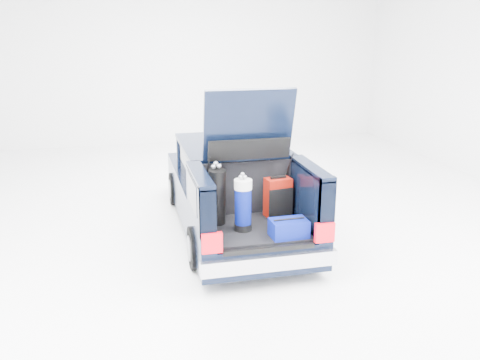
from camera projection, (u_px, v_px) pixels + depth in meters
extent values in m
plane|color=white|center=(233.00, 228.00, 8.61)|extent=(14.00, 14.00, 0.00)
cube|color=black|center=(225.00, 189.00, 9.08)|extent=(1.75, 3.00, 0.70)
cube|color=black|center=(210.00, 171.00, 10.57)|extent=(1.70, 0.30, 0.50)
cube|color=#B0B0B7|center=(209.00, 172.00, 10.72)|extent=(1.72, 0.10, 0.22)
cube|color=black|center=(231.00, 162.00, 8.43)|extent=(1.55, 1.95, 0.54)
cube|color=black|center=(231.00, 145.00, 8.35)|extent=(1.62, 2.05, 0.06)
cube|color=black|center=(256.00, 244.00, 7.11)|extent=(1.75, 1.30, 0.40)
cube|color=black|center=(256.00, 229.00, 7.07)|extent=(1.32, 1.18, 0.05)
cube|color=black|center=(200.00, 206.00, 6.77)|extent=(0.20, 1.30, 0.85)
cube|color=black|center=(310.00, 198.00, 7.10)|extent=(0.20, 1.30, 0.85)
cube|color=black|center=(200.00, 175.00, 6.64)|extent=(0.20, 1.30, 0.06)
cube|color=black|center=(311.00, 168.00, 6.98)|extent=(0.20, 1.30, 0.06)
cube|color=black|center=(246.00, 189.00, 7.51)|extent=(1.36, 0.08, 0.84)
cube|color=#B0B0B7|center=(270.00, 263.00, 6.47)|extent=(1.80, 0.12, 0.20)
cube|color=red|center=(212.00, 243.00, 6.24)|extent=(0.26, 0.07, 0.26)
cube|color=red|center=(325.00, 232.00, 6.56)|extent=(0.26, 0.07, 0.26)
cube|color=black|center=(269.00, 249.00, 6.45)|extent=(1.20, 0.06, 0.06)
cube|color=black|center=(249.00, 125.00, 7.07)|extent=(1.28, 0.33, 1.03)
cube|color=black|center=(248.00, 114.00, 7.07)|extent=(0.95, 0.17, 0.54)
cylinder|color=black|center=(175.00, 189.00, 9.70)|extent=(0.20, 0.62, 0.62)
cylinder|color=slate|center=(175.00, 189.00, 9.70)|extent=(0.23, 0.36, 0.36)
cylinder|color=black|center=(258.00, 183.00, 10.06)|extent=(0.20, 0.62, 0.62)
cylinder|color=slate|center=(258.00, 183.00, 10.06)|extent=(0.23, 0.36, 0.36)
cylinder|color=black|center=(197.00, 248.00, 7.09)|extent=(0.20, 0.62, 0.62)
cylinder|color=slate|center=(197.00, 248.00, 7.09)|extent=(0.23, 0.36, 0.36)
cylinder|color=black|center=(307.00, 237.00, 7.44)|extent=(0.20, 0.62, 0.62)
cylinder|color=slate|center=(307.00, 237.00, 7.44)|extent=(0.23, 0.36, 0.36)
cube|color=#700C03|center=(278.00, 197.00, 7.40)|extent=(0.40, 0.28, 0.57)
cube|color=black|center=(278.00, 177.00, 7.32)|extent=(0.23, 0.09, 0.03)
cube|color=black|center=(280.00, 203.00, 7.32)|extent=(0.37, 0.08, 0.44)
cylinder|color=black|center=(217.00, 197.00, 7.07)|extent=(0.30, 0.34, 0.81)
cube|color=white|center=(216.00, 193.00, 7.16)|extent=(0.10, 0.04, 0.28)
sphere|color=#99999E|center=(214.00, 167.00, 6.95)|extent=(0.07, 0.07, 0.07)
sphere|color=#99999E|center=(219.00, 166.00, 6.92)|extent=(0.07, 0.07, 0.07)
cylinder|color=black|center=(243.00, 227.00, 6.95)|extent=(0.27, 0.27, 0.09)
cylinder|color=#040E65|center=(243.00, 206.00, 6.86)|extent=(0.25, 0.25, 0.51)
cylinder|color=white|center=(243.00, 184.00, 6.77)|extent=(0.27, 0.27, 0.13)
sphere|color=#99999E|center=(245.00, 177.00, 6.77)|extent=(0.06, 0.06, 0.06)
sphere|color=#99999E|center=(242.00, 174.00, 6.77)|extent=(0.06, 0.06, 0.06)
cube|color=#040E65|center=(289.00, 228.00, 6.71)|extent=(0.50, 0.34, 0.23)
cylinder|color=black|center=(289.00, 219.00, 6.67)|extent=(0.42, 0.04, 0.03)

